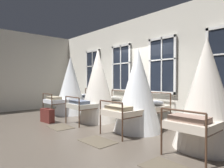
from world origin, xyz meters
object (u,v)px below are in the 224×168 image
Objects in this scene: cot_second at (98,86)px; cot_fourth at (207,94)px; cot_first at (71,86)px; suitcase_dark at (47,115)px; cot_third at (138,90)px.

cot_fourth is (3.56, 0.03, -0.08)m from cot_second.
cot_first is 1.89m from suitcase_dark.
cot_second is 3.56m from cot_fourth.
cot_third is at bearing 89.64° from cot_fourth.
cot_first is 1.84m from cot_second.
cot_first is 1.03× the size of cot_fourth.
cot_third reaches higher than cot_fourth.
cot_first is 5.39m from cot_fourth.
suitcase_dark is (-2.65, -1.42, -0.87)m from cot_third.
cot_second is (1.84, -0.00, 0.04)m from cot_first.
cot_second is 1.07× the size of cot_fourth.
cot_fourth is at bearing -89.07° from cot_first.
cot_fourth reaches higher than suitcase_dark.
cot_second is at bearing 91.57° from cot_third.
cot_second reaches higher than cot_first.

